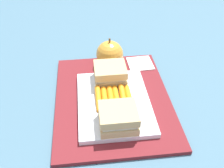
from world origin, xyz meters
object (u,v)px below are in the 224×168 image
at_px(carrot_sticks_bundle, 114,98).
at_px(food_tray, 114,102).
at_px(paper_napkin, 140,64).
at_px(sandwich_half_left, 118,118).
at_px(apple, 110,54).
at_px(sandwich_half_right, 110,74).

bearing_deg(carrot_sticks_bundle, food_tray, 179.80).
bearing_deg(food_tray, paper_napkin, -31.08).
bearing_deg(carrot_sticks_bundle, sandwich_half_left, 180.00).
height_order(food_tray, paper_napkin, food_tray).
bearing_deg(sandwich_half_left, paper_napkin, -22.06).
height_order(food_tray, carrot_sticks_bundle, carrot_sticks_bundle).
bearing_deg(paper_napkin, sandwich_half_left, 157.94).
xyz_separation_m(apple, paper_napkin, (-0.00, -0.09, -0.04)).
bearing_deg(sandwich_half_left, sandwich_half_right, 0.00).
distance_m(sandwich_half_left, carrot_sticks_bundle, 0.08).
bearing_deg(paper_napkin, food_tray, 148.92).
distance_m(sandwich_half_right, carrot_sticks_bundle, 0.08).
bearing_deg(food_tray, sandwich_half_left, 180.00).
xyz_separation_m(food_tray, sandwich_half_right, (0.08, 0.00, 0.03)).
xyz_separation_m(sandwich_half_left, apple, (0.24, -0.01, 0.00)).
height_order(sandwich_half_left, carrot_sticks_bundle, sandwich_half_left).
height_order(carrot_sticks_bundle, paper_napkin, carrot_sticks_bundle).
bearing_deg(apple, paper_napkin, -92.14).
relative_size(food_tray, sandwich_half_left, 2.88).
relative_size(food_tray, carrot_sticks_bundle, 2.67).
height_order(sandwich_half_left, apple, apple).
bearing_deg(carrot_sticks_bundle, paper_napkin, -31.25).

